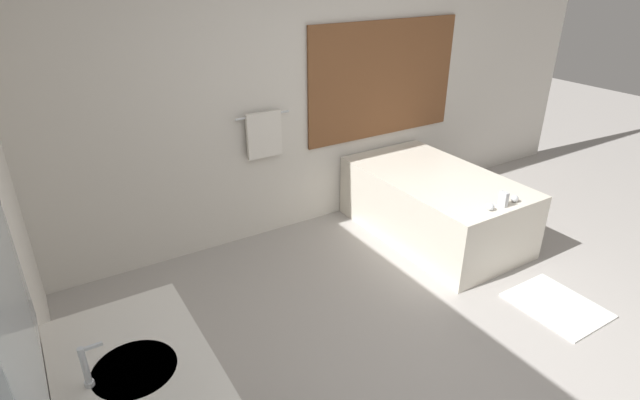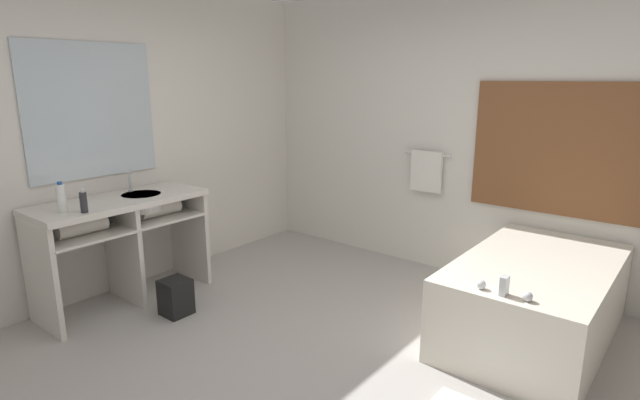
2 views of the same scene
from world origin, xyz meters
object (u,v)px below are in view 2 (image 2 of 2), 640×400
Objects in this scene: bathtub at (535,296)px; waste_bin at (176,297)px; water_bottle_1 at (61,198)px; soap_dispenser at (84,202)px.

bathtub is 5.61× the size of waste_bin.
bathtub is at bearing 35.56° from water_bottle_1.
soap_dispenser reaches higher than bathtub.
bathtub is 3.54m from water_bottle_1.
soap_dispenser is 1.03m from waste_bin.
bathtub is 3.38m from soap_dispenser.
water_bottle_1 reaches higher than bathtub.
water_bottle_1 is at bearing -143.24° from soap_dispenser.
soap_dispenser is (0.13, 0.10, -0.03)m from water_bottle_1.
bathtub is 9.13× the size of soap_dispenser.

